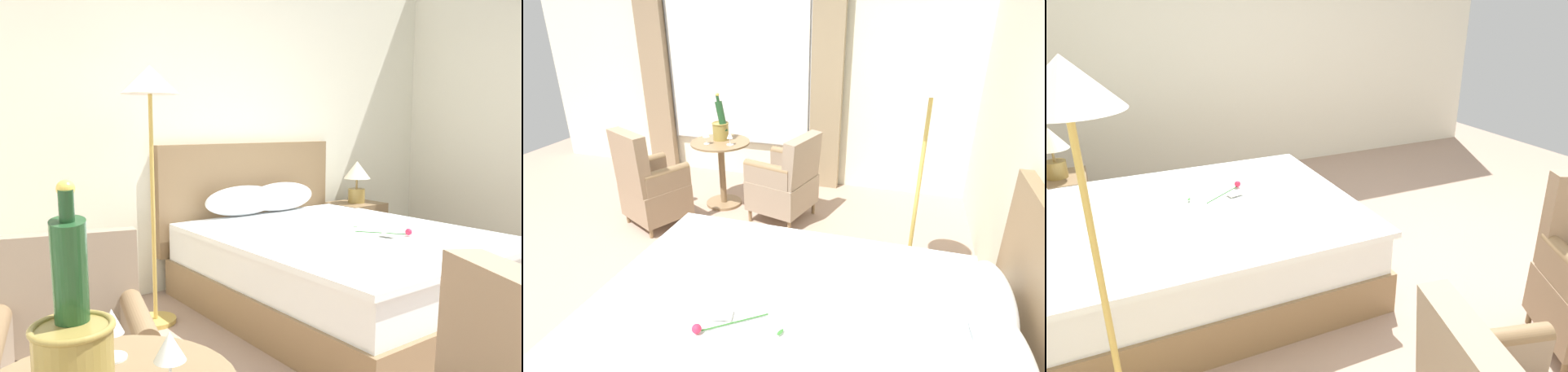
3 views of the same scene
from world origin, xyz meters
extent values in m
cube|color=silver|center=(0.00, 2.83, 1.54)|extent=(5.61, 0.12, 3.08)
cube|color=olive|center=(0.43, 1.60, 0.14)|extent=(1.71, 2.19, 0.28)
cube|color=white|center=(0.43, 1.60, 0.42)|extent=(1.65, 2.12, 0.27)
cube|color=white|center=(0.43, 1.54, 0.57)|extent=(1.74, 2.05, 0.04)
cube|color=olive|center=(0.43, 2.73, 0.74)|extent=(1.79, 0.08, 0.91)
ellipsoid|color=white|center=(0.22, 2.53, 0.72)|extent=(0.72, 0.25, 0.27)
ellipsoid|color=white|center=(0.63, 2.53, 0.72)|extent=(0.72, 0.25, 0.26)
cylinder|color=#2D6628|center=(0.57, 1.34, 0.61)|extent=(0.23, 0.29, 0.01)
sphere|color=#DB2342|center=(0.68, 1.20, 0.62)|extent=(0.05, 0.05, 0.05)
ellipsoid|color=#33702D|center=(0.57, 1.58, 0.61)|extent=(0.05, 0.03, 0.01)
cube|color=white|center=(0.54, 1.26, 0.61)|extent=(0.10, 0.13, 0.00)
cube|color=olive|center=(1.48, 2.43, 0.30)|extent=(0.46, 0.41, 0.60)
sphere|color=tan|center=(1.72, 2.43, 0.43)|extent=(0.02, 0.02, 0.02)
cylinder|color=olive|center=(1.48, 2.43, 0.67)|extent=(0.16, 0.16, 0.14)
cylinder|color=olive|center=(1.48, 2.43, 0.79)|extent=(0.02, 0.02, 0.10)
cone|color=#EFE5C6|center=(1.48, 2.43, 0.92)|extent=(0.26, 0.26, 0.17)
cylinder|color=tan|center=(-0.75, 2.18, 0.01)|extent=(0.28, 0.28, 0.03)
cylinder|color=tan|center=(-0.75, 2.18, 0.79)|extent=(0.03, 0.03, 1.52)
cone|color=silver|center=(-0.75, 2.18, 1.65)|extent=(0.38, 0.38, 0.18)
cylinder|color=olive|center=(-1.86, 0.13, 0.83)|extent=(0.17, 0.17, 0.18)
torus|color=olive|center=(-1.86, 0.13, 0.92)|extent=(0.18, 0.18, 0.02)
cylinder|color=white|center=(-1.86, 0.13, 0.90)|extent=(0.15, 0.15, 0.03)
cylinder|color=#1E4723|center=(-1.86, 0.16, 1.00)|extent=(0.10, 0.13, 0.33)
cylinder|color=#193D1E|center=(-1.87, 0.12, 1.19)|extent=(0.04, 0.04, 0.08)
sphere|color=gold|center=(-1.87, 0.12, 1.22)|extent=(0.04, 0.04, 0.04)
cone|color=white|center=(-1.67, 0.06, 0.85)|extent=(0.08, 0.08, 0.07)
cylinder|color=white|center=(-1.72, 0.31, 0.74)|extent=(0.08, 0.08, 0.01)
cylinder|color=white|center=(-1.72, 0.31, 0.78)|extent=(0.01, 0.01, 0.06)
cone|color=white|center=(-1.72, 0.31, 0.84)|extent=(0.06, 0.06, 0.07)
cube|color=gray|center=(-1.61, 1.11, 0.69)|extent=(0.58, 0.29, 0.48)
cube|color=gray|center=(-1.44, 0.81, 0.55)|extent=(0.22, 0.52, 0.18)
cylinder|color=olive|center=(-1.44, 0.81, 0.64)|extent=(0.22, 0.52, 0.09)
camera|label=1|loc=(-2.16, -0.95, 1.35)|focal=35.00mm
camera|label=2|loc=(2.01, 2.05, 2.03)|focal=28.00mm
camera|label=3|loc=(-2.48, 2.11, 1.89)|focal=32.00mm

